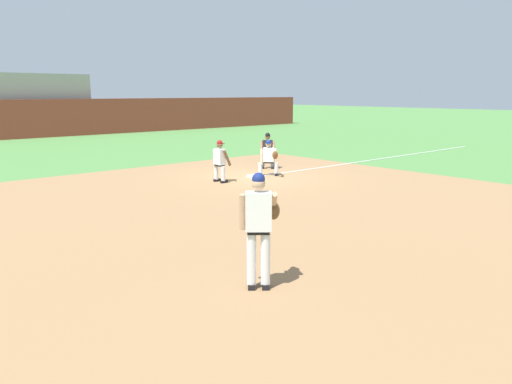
{
  "coord_description": "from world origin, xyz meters",
  "views": [
    {
      "loc": [
        -11.75,
        -13.59,
        3.05
      ],
      "look_at": [
        -4.78,
        -5.61,
        0.93
      ],
      "focal_mm": 35.0,
      "sensor_mm": 36.0,
      "label": 1
    }
  ],
  "objects": [
    {
      "name": "foul_line_stripe",
      "position": [
        8.0,
        0.0,
        0.01
      ],
      "size": [
        16.01,
        0.1,
        0.0
      ],
      "primitive_type": "cube",
      "color": "white",
      "rests_on": "ground"
    },
    {
      "name": "first_baseman",
      "position": [
        0.66,
        -0.11,
        0.73
      ],
      "size": [
        0.72,
        1.09,
        1.34
      ],
      "color": "black",
      "rests_on": "ground"
    },
    {
      "name": "umpire",
      "position": [
        1.83,
        1.25,
        0.79
      ],
      "size": [
        0.67,
        0.67,
        1.46
      ],
      "color": "black",
      "rests_on": "ground"
    },
    {
      "name": "infield_dirt_patch",
      "position": [
        -3.42,
        -4.01,
        0.0
      ],
      "size": [
        18.0,
        18.0,
        0.01
      ],
      "primitive_type": "cube",
      "color": "#9E754C",
      "rests_on": "ground"
    },
    {
      "name": "outfield_wall",
      "position": [
        0.0,
        22.0,
        1.3
      ],
      "size": [
        48.0,
        0.5,
        2.6
      ],
      "color": "brown",
      "rests_on": "ground"
    },
    {
      "name": "ground_plane",
      "position": [
        0.0,
        0.0,
        0.0
      ],
      "size": [
        160.0,
        160.0,
        0.0
      ],
      "primitive_type": "plane",
      "color": "#518942"
    },
    {
      "name": "baserunner",
      "position": [
        -1.53,
        0.0,
        0.79
      ],
      "size": [
        0.43,
        0.59,
        1.46
      ],
      "color": "black",
      "rests_on": "ground"
    },
    {
      "name": "baseball",
      "position": [
        -2.08,
        -2.56,
        0.04
      ],
      "size": [
        0.07,
        0.07,
        0.07
      ],
      "primitive_type": "sphere",
      "color": "white",
      "rests_on": "ground"
    },
    {
      "name": "pitcher",
      "position": [
        -6.79,
        -8.0,
        1.06
      ],
      "size": [
        0.85,
        0.54,
        1.86
      ],
      "color": "black",
      "rests_on": "ground"
    },
    {
      "name": "first_base_bag",
      "position": [
        0.0,
        0.0,
        0.04
      ],
      "size": [
        0.38,
        0.38,
        0.09
      ],
      "primitive_type": "cube",
      "color": "white",
      "rests_on": "ground"
    },
    {
      "name": "stadium_seating_block",
      "position": [
        0.0,
        24.47,
        2.2
      ],
      "size": [
        7.56,
        3.35,
        4.35
      ],
      "color": "gray",
      "rests_on": "ground"
    }
  ]
}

